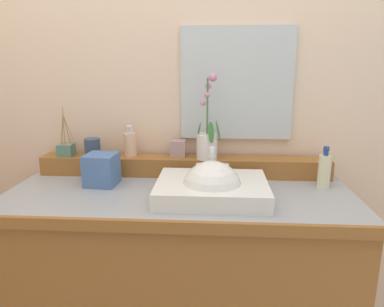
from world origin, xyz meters
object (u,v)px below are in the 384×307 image
(potted_plant, at_px, (207,140))
(tumbler_cup, at_px, (92,148))
(lotion_bottle, at_px, (324,170))
(tissue_box, at_px, (102,169))
(soap_dispenser, at_px, (130,144))
(sink_basin, at_px, (212,190))
(reed_diffuser, at_px, (66,149))
(trinket_box, at_px, (178,148))

(potted_plant, distance_m, tumbler_cup, 0.55)
(lotion_bottle, bearing_deg, tissue_box, -178.13)
(tumbler_cup, bearing_deg, soap_dispenser, 7.24)
(sink_basin, height_order, soap_dispenser, soap_dispenser)
(soap_dispenser, bearing_deg, reed_diffuser, -176.74)
(trinket_box, relative_size, tissue_box, 0.56)
(tissue_box, bearing_deg, soap_dispenser, 63.01)
(soap_dispenser, xyz_separation_m, lotion_bottle, (0.87, -0.14, -0.07))
(lotion_bottle, bearing_deg, trinket_box, 167.35)
(sink_basin, bearing_deg, potted_plant, 95.43)
(sink_basin, relative_size, soap_dispenser, 2.96)
(soap_dispenser, xyz_separation_m, tissue_box, (-0.09, -0.17, -0.08))
(reed_diffuser, xyz_separation_m, tissue_box, (0.22, -0.16, -0.05))
(sink_basin, bearing_deg, soap_dispenser, 142.36)
(tumbler_cup, relative_size, reed_diffuser, 0.37)
(tumbler_cup, bearing_deg, lotion_bottle, -6.52)
(soap_dispenser, bearing_deg, tumbler_cup, -172.76)
(potted_plant, height_order, tumbler_cup, potted_plant)
(soap_dispenser, bearing_deg, potted_plant, -4.65)
(potted_plant, relative_size, soap_dispenser, 2.63)
(soap_dispenser, relative_size, reed_diffuser, 0.63)
(potted_plant, bearing_deg, sink_basin, -84.57)
(sink_basin, distance_m, soap_dispenser, 0.51)
(tumbler_cup, distance_m, reed_diffuser, 0.13)
(soap_dispenser, distance_m, tissue_box, 0.21)
(potted_plant, bearing_deg, soap_dispenser, 175.35)
(sink_basin, xyz_separation_m, tissue_box, (-0.48, 0.13, 0.04))
(soap_dispenser, height_order, tissue_box, soap_dispenser)
(soap_dispenser, height_order, tumbler_cup, soap_dispenser)
(soap_dispenser, distance_m, reed_diffuser, 0.31)
(potted_plant, relative_size, tumbler_cup, 4.52)
(sink_basin, height_order, tumbler_cup, sink_basin)
(tumbler_cup, bearing_deg, trinket_box, 3.53)
(tissue_box, bearing_deg, sink_basin, -15.11)
(sink_basin, distance_m, reed_diffuser, 0.76)
(potted_plant, xyz_separation_m, tumbler_cup, (-0.54, 0.01, -0.04))
(trinket_box, bearing_deg, potted_plant, -15.01)
(soap_dispenser, bearing_deg, sink_basin, -37.64)
(soap_dispenser, relative_size, tumbler_cup, 1.72)
(reed_diffuser, bearing_deg, lotion_bottle, -6.04)
(potted_plant, xyz_separation_m, lotion_bottle, (0.50, -0.11, -0.10))
(sink_basin, relative_size, potted_plant, 1.13)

